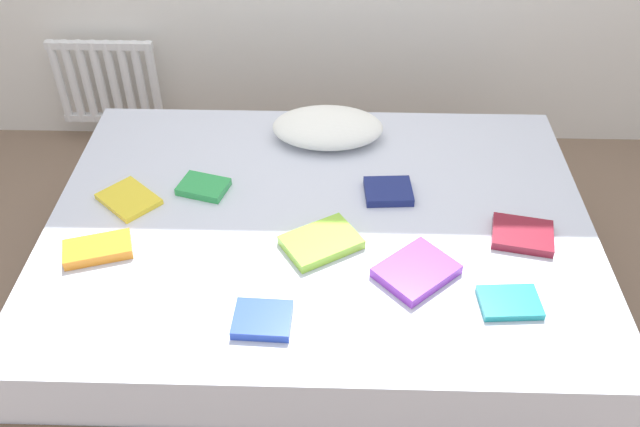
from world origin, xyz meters
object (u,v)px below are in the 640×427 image
at_px(bed, 320,268).
at_px(textbook_green, 203,187).
at_px(textbook_lime, 321,242).
at_px(textbook_yellow, 129,199).
at_px(textbook_navy, 388,191).
at_px(textbook_maroon, 522,235).
at_px(radiator, 107,83).
at_px(textbook_purple, 416,271).
at_px(textbook_teal, 510,302).
at_px(textbook_blue, 263,320).
at_px(pillow, 328,127).
at_px(textbook_orange, 98,249).

relative_size(bed, textbook_green, 11.31).
xyz_separation_m(textbook_green, textbook_lime, (0.46, -0.30, 0.00)).
xyz_separation_m(textbook_yellow, textbook_navy, (0.97, 0.07, 0.01)).
bearing_deg(textbook_maroon, bed, -175.42).
bearing_deg(textbook_green, bed, -3.04).
relative_size(textbook_maroon, textbook_yellow, 0.98).
bearing_deg(radiator, textbook_lime, -49.83).
bearing_deg(bed, radiator, 133.21).
height_order(bed, radiator, radiator).
relative_size(textbook_maroon, textbook_purple, 0.86).
xyz_separation_m(bed, textbook_teal, (0.61, -0.40, 0.27)).
distance_m(radiator, textbook_purple, 2.08).
xyz_separation_m(bed, textbook_yellow, (-0.71, 0.08, 0.26)).
bearing_deg(radiator, textbook_purple, -45.52).
bearing_deg(bed, textbook_blue, -107.80).
bearing_deg(bed, textbook_lime, -86.23).
relative_size(textbook_green, textbook_maroon, 0.86).
bearing_deg(textbook_teal, textbook_purple, 152.29).
distance_m(textbook_teal, textbook_navy, 0.65).
relative_size(textbook_teal, textbook_purple, 0.77).
height_order(pillow, textbook_yellow, pillow).
relative_size(textbook_lime, textbook_navy, 1.42).
height_order(textbook_teal, textbook_blue, textbook_blue).
xyz_separation_m(textbook_teal, textbook_blue, (-0.77, -0.09, 0.00)).
relative_size(pillow, textbook_maroon, 2.22).
relative_size(pillow, textbook_yellow, 2.17).
bearing_deg(radiator, textbook_navy, -37.40).
height_order(bed, textbook_teal, textbook_teal).
distance_m(bed, pillow, 0.60).
xyz_separation_m(textbook_purple, textbook_navy, (-0.07, 0.42, -0.00)).
height_order(radiator, textbook_navy, radiator).
height_order(textbook_yellow, textbook_navy, textbook_navy).
bearing_deg(textbook_lime, radiator, 98.37).
height_order(textbook_lime, textbook_purple, textbook_purple).
xyz_separation_m(textbook_lime, textbook_purple, (0.32, -0.13, 0.00)).
bearing_deg(textbook_orange, textbook_yellow, 65.20).
height_order(textbook_green, textbook_blue, textbook_blue).
xyz_separation_m(radiator, textbook_green, (0.68, -1.05, 0.15)).
xyz_separation_m(pillow, textbook_teal, (0.59, -0.92, -0.04)).
distance_m(textbook_maroon, textbook_teal, 0.33).
relative_size(textbook_navy, textbook_blue, 1.00).
bearing_deg(textbook_purple, radiator, 92.38).
distance_m(textbook_yellow, textbook_navy, 0.97).
xyz_separation_m(textbook_maroon, textbook_purple, (-0.39, -0.19, 0.00)).
bearing_deg(textbook_purple, bed, 97.26).
distance_m(bed, textbook_purple, 0.51).
bearing_deg(textbook_lime, textbook_orange, 152.52).
distance_m(bed, textbook_maroon, 0.76).
bearing_deg(textbook_purple, textbook_blue, 162.28).
height_order(textbook_green, textbook_navy, textbook_navy).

